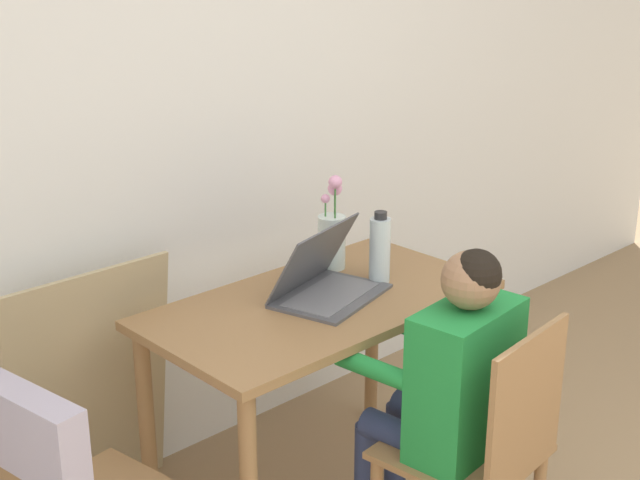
{
  "coord_description": "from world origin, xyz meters",
  "views": [
    {
      "loc": [
        -1.78,
        -0.23,
        1.82
      ],
      "look_at": [
        0.03,
        1.68,
        0.91
      ],
      "focal_mm": 50.0,
      "sensor_mm": 36.0,
      "label": 1
    }
  ],
  "objects_px": {
    "chair_occupied": "(481,454)",
    "flower_vase": "(332,235)",
    "person_seated": "(450,379)",
    "laptop": "(323,280)",
    "water_bottle": "(380,249)"
  },
  "relations": [
    {
      "from": "chair_occupied",
      "to": "person_seated",
      "type": "distance_m",
      "value": 0.22
    },
    {
      "from": "laptop",
      "to": "flower_vase",
      "type": "height_order",
      "value": "flower_vase"
    },
    {
      "from": "chair_occupied",
      "to": "person_seated",
      "type": "relative_size",
      "value": 0.81
    },
    {
      "from": "flower_vase",
      "to": "water_bottle",
      "type": "distance_m",
      "value": 0.2
    },
    {
      "from": "chair_occupied",
      "to": "laptop",
      "type": "bearing_deg",
      "value": -95.04
    },
    {
      "from": "chair_occupied",
      "to": "flower_vase",
      "type": "xyz_separation_m",
      "value": [
        0.18,
        0.79,
        0.41
      ]
    },
    {
      "from": "person_seated",
      "to": "water_bottle",
      "type": "xyz_separation_m",
      "value": [
        0.22,
        0.48,
        0.21
      ]
    },
    {
      "from": "person_seated",
      "to": "laptop",
      "type": "height_order",
      "value": "person_seated"
    },
    {
      "from": "laptop",
      "to": "water_bottle",
      "type": "distance_m",
      "value": 0.23
    },
    {
      "from": "flower_vase",
      "to": "water_bottle",
      "type": "bearing_deg",
      "value": -82.6
    },
    {
      "from": "person_seated",
      "to": "water_bottle",
      "type": "relative_size",
      "value": 4.29
    },
    {
      "from": "laptop",
      "to": "person_seated",
      "type": "bearing_deg",
      "value": -105.24
    },
    {
      "from": "person_seated",
      "to": "flower_vase",
      "type": "xyz_separation_m",
      "value": [
        0.2,
        0.68,
        0.21
      ]
    },
    {
      "from": "flower_vase",
      "to": "water_bottle",
      "type": "xyz_separation_m",
      "value": [
        0.03,
        -0.2,
        -0.0
      ]
    },
    {
      "from": "chair_occupied",
      "to": "person_seated",
      "type": "height_order",
      "value": "person_seated"
    }
  ]
}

